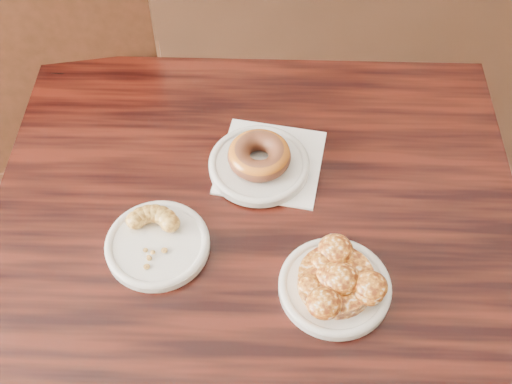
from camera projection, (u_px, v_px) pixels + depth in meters
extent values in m
plane|color=black|center=(357.00, 345.00, 1.63)|extent=(5.00, 5.00, 0.00)
cube|color=black|center=(255.00, 349.00, 1.23)|extent=(0.99, 0.99, 0.75)
cube|color=white|center=(270.00, 162.00, 1.02)|extent=(0.21, 0.21, 0.00)
cylinder|color=silver|center=(259.00, 165.00, 1.01)|extent=(0.16, 0.16, 0.01)
cylinder|color=silver|center=(158.00, 245.00, 0.92)|extent=(0.15, 0.15, 0.01)
cylinder|color=silver|center=(335.00, 287.00, 0.88)|extent=(0.16, 0.16, 0.01)
torus|color=#944815|center=(259.00, 155.00, 0.99)|extent=(0.10, 0.10, 0.03)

